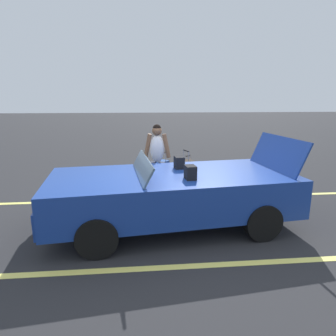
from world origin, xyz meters
TOP-DOWN VIEW (x-y plane):
  - ground_plane at (0.00, 0.00)m, footprint 80.00×80.00m
  - lot_line_near at (0.00, -1.38)m, footprint 18.00×0.12m
  - lot_line_mid at (0.00, 1.32)m, footprint 18.00×0.12m
  - convertible_car at (0.20, 0.02)m, footprint 4.33×2.21m
  - suitcase_large_black at (-0.60, -1.86)m, footprint 0.42×0.54m
  - suitcase_medium_bright at (0.02, -2.52)m, footprint 0.45×0.45m
  - suitcase_small_carryon at (-0.74, -2.61)m, footprint 0.39×0.38m
  - duffel_bag at (0.85, -2.42)m, footprint 0.44×0.69m
  - traveler_person at (0.18, -1.49)m, footprint 0.61×0.28m

SIDE VIEW (x-z plane):
  - ground_plane at x=0.00m, z-range 0.00..0.00m
  - lot_line_near at x=0.00m, z-range 0.00..0.00m
  - lot_line_mid at x=0.00m, z-range 0.00..0.00m
  - duffel_bag at x=0.85m, z-range -0.01..0.33m
  - suitcase_small_carryon at x=-0.74m, z-range -0.11..0.62m
  - suitcase_medium_bright at x=0.02m, z-range -0.11..0.74m
  - suitcase_large_black at x=-0.60m, z-range -0.14..0.88m
  - convertible_car at x=0.20m, z-range -0.17..1.35m
  - traveler_person at x=0.18m, z-range 0.10..1.76m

